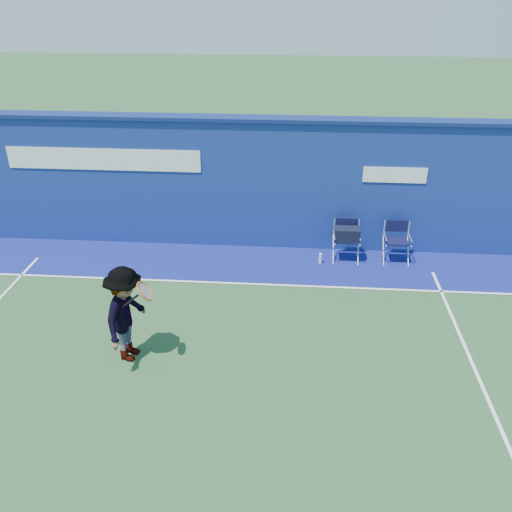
# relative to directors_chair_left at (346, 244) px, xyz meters

# --- Properties ---
(ground) EXTENTS (80.00, 80.00, 0.00)m
(ground) POSITION_rel_directors_chair_left_xyz_m (-2.61, -4.49, -0.40)
(ground) COLOR #294D2A
(ground) RESTS_ON ground
(stadium_wall) EXTENTS (24.00, 0.50, 3.08)m
(stadium_wall) POSITION_rel_directors_chair_left_xyz_m (-2.61, 0.71, 1.15)
(stadium_wall) COLOR navy
(stadium_wall) RESTS_ON ground
(out_of_bounds_strip) EXTENTS (24.00, 1.80, 0.01)m
(out_of_bounds_strip) POSITION_rel_directors_chair_left_xyz_m (-2.61, -0.39, -0.40)
(out_of_bounds_strip) COLOR navy
(out_of_bounds_strip) RESTS_ON ground
(court_lines) EXTENTS (24.00, 12.00, 0.01)m
(court_lines) POSITION_rel_directors_chair_left_xyz_m (-2.61, -3.89, -0.39)
(court_lines) COLOR white
(court_lines) RESTS_ON out_of_bounds_strip
(directors_chair_left) EXTENTS (0.56, 0.52, 0.95)m
(directors_chair_left) POSITION_rel_directors_chair_left_xyz_m (0.00, 0.00, 0.00)
(directors_chair_left) COLOR silver
(directors_chair_left) RESTS_ON ground
(directors_chair_right) EXTENTS (0.55, 0.49, 0.92)m
(directors_chair_right) POSITION_rel_directors_chair_left_xyz_m (1.13, 0.03, -0.11)
(directors_chair_right) COLOR silver
(directors_chair_right) RESTS_ON ground
(water_bottle) EXTENTS (0.07, 0.07, 0.25)m
(water_bottle) POSITION_rel_directors_chair_left_xyz_m (-0.57, -0.22, -0.28)
(water_bottle) COLOR white
(water_bottle) RESTS_ON ground
(tennis_player) EXTENTS (0.95, 1.20, 1.72)m
(tennis_player) POSITION_rel_directors_chair_left_xyz_m (-3.91, -3.88, 0.46)
(tennis_player) COLOR #EA4738
(tennis_player) RESTS_ON ground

